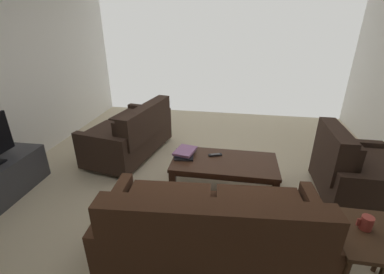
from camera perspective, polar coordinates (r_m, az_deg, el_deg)
The scene contains 9 objects.
ground_plane at distance 3.32m, azimuth 1.75°, elevation -11.14°, with size 5.14×5.88×0.01m, color beige.
sofa_main at distance 2.23m, azimuth 4.42°, elevation -19.95°, with size 1.79×0.98×0.86m.
loveseat_near at distance 4.04m, azimuth -12.77°, elevation 0.79°, with size 1.02×1.52×0.80m.
coffee_table at distance 3.13m, azimuth 6.93°, elevation -6.10°, with size 1.21×0.61×0.40m.
end_table at distance 2.33m, azimuth 34.13°, elevation -18.48°, with size 0.51×0.51×0.58m.
armchair_side at distance 3.47m, azimuth 31.32°, elevation -6.41°, with size 0.81×0.96×0.85m.
coffee_mug at distance 2.25m, azimuth 33.38°, elevation -15.16°, with size 0.10×0.08×0.10m.
book_stack at distance 3.20m, azimuth -1.57°, elevation -3.33°, with size 0.27×0.34×0.07m.
tv_remote at distance 3.20m, azimuth 5.01°, elevation -3.83°, with size 0.17×0.10×0.02m.
Camera 1 is at (-0.35, 2.69, 1.91)m, focal length 24.82 mm.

